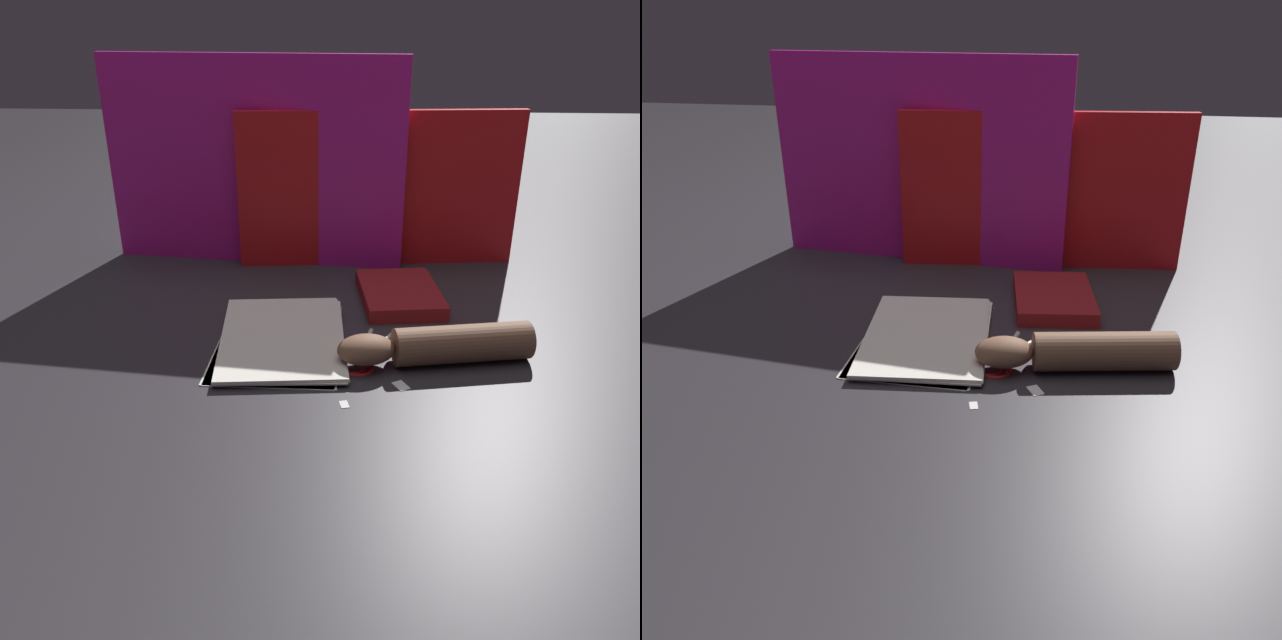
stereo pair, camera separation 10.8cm
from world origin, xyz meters
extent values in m
plane|color=#2D2B30|center=(0.00, 0.00, 0.00)|extent=(6.00, 6.00, 0.00)
cube|color=#D81E9E|center=(-0.15, 0.41, 0.23)|extent=(0.69, 0.09, 0.47)
cube|color=red|center=(0.14, 0.41, 0.18)|extent=(0.64, 0.09, 0.35)
cube|color=white|center=(-0.04, 0.00, 0.00)|extent=(0.22, 0.32, 0.00)
cube|color=white|center=(-0.05, 0.00, 0.00)|extent=(0.22, 0.32, 0.00)
cube|color=white|center=(-0.04, 0.00, 0.01)|extent=(0.24, 0.33, 0.00)
cube|color=white|center=(-0.04, 0.00, 0.01)|extent=(0.25, 0.34, 0.00)
cube|color=white|center=(-0.04, 0.00, 0.01)|extent=(0.25, 0.34, 0.00)
cube|color=maroon|center=(0.18, 0.19, 0.01)|extent=(0.18, 0.24, 0.03)
sphere|color=silver|center=(0.10, -0.05, 0.00)|extent=(0.01, 0.01, 0.01)
cylinder|color=silver|center=(0.11, 0.00, 0.00)|extent=(0.03, 0.11, 0.01)
torus|color=red|center=(0.10, -0.09, 0.00)|extent=(0.07, 0.07, 0.01)
cylinder|color=silver|center=(0.13, -0.01, 0.00)|extent=(0.07, 0.10, 0.01)
torus|color=red|center=(0.09, -0.08, 0.00)|extent=(0.08, 0.08, 0.01)
cylinder|color=brown|center=(0.28, -0.05, 0.03)|extent=(0.24, 0.11, 0.07)
ellipsoid|color=brown|center=(0.11, -0.08, 0.03)|extent=(0.11, 0.09, 0.05)
cube|color=white|center=(0.17, -0.14, 0.00)|extent=(0.03, 0.03, 0.00)
cube|color=white|center=(0.08, -0.20, 0.00)|extent=(0.02, 0.02, 0.00)
camera|label=1|loc=(0.09, -1.00, 0.54)|focal=35.00mm
camera|label=2|loc=(0.19, -0.99, 0.54)|focal=35.00mm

